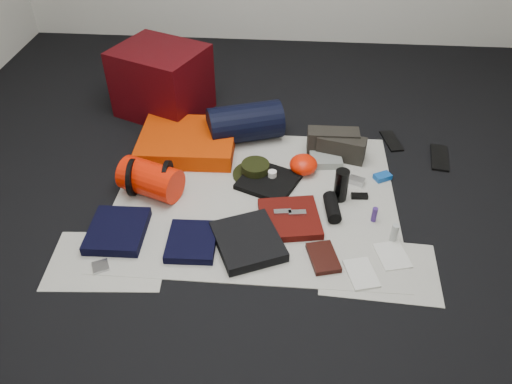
# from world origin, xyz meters

# --- Properties ---
(floor) EXTENTS (4.50, 4.50, 0.02)m
(floor) POSITION_xyz_m (0.00, 0.00, -0.01)
(floor) COLOR black
(floor) RESTS_ON ground
(newspaper_mat) EXTENTS (1.60, 1.30, 0.01)m
(newspaper_mat) POSITION_xyz_m (0.00, 0.00, 0.00)
(newspaper_mat) COLOR silver
(newspaper_mat) RESTS_ON floor
(newspaper_sheet_front_left) EXTENTS (0.61, 0.44, 0.00)m
(newspaper_sheet_front_left) POSITION_xyz_m (-0.70, -0.55, 0.00)
(newspaper_sheet_front_left) COLOR silver
(newspaper_sheet_front_left) RESTS_ON floor
(newspaper_sheet_front_right) EXTENTS (0.60, 0.43, 0.00)m
(newspaper_sheet_front_right) POSITION_xyz_m (0.65, -0.50, 0.00)
(newspaper_sheet_front_right) COLOR silver
(newspaper_sheet_front_right) RESTS_ON floor
(red_cabinet) EXTENTS (0.71, 0.66, 0.48)m
(red_cabinet) POSITION_xyz_m (-0.73, 0.92, 0.24)
(red_cabinet) COLOR #430409
(red_cabinet) RESTS_ON floor
(sleeping_pad) EXTENTS (0.62, 0.51, 0.11)m
(sleeping_pad) POSITION_xyz_m (-0.47, 0.45, 0.06)
(sleeping_pad) COLOR #D03502
(sleeping_pad) RESTS_ON newspaper_mat
(stuff_sack) EXTENTS (0.39, 0.31, 0.20)m
(stuff_sack) POSITION_xyz_m (-0.60, -0.01, 0.11)
(stuff_sack) COLOR red
(stuff_sack) RESTS_ON newspaper_mat
(sack_strap_left) EXTENTS (0.02, 0.22, 0.22)m
(sack_strap_left) POSITION_xyz_m (-0.70, -0.01, 0.11)
(sack_strap_left) COLOR black
(sack_strap_left) RESTS_ON newspaper_mat
(sack_strap_right) EXTENTS (0.02, 0.22, 0.22)m
(sack_strap_right) POSITION_xyz_m (-0.50, -0.01, 0.11)
(sack_strap_right) COLOR black
(sack_strap_right) RESTS_ON newspaper_mat
(navy_duffel) EXTENTS (0.53, 0.39, 0.25)m
(navy_duffel) POSITION_xyz_m (-0.12, 0.59, 0.13)
(navy_duffel) COLOR black
(navy_duffel) RESTS_ON newspaper_mat
(boonie_brim) EXTENTS (0.31, 0.31, 0.01)m
(boonie_brim) POSITION_xyz_m (-0.02, 0.21, 0.01)
(boonie_brim) COLOR black
(boonie_brim) RESTS_ON newspaper_mat
(boonie_crown) EXTENTS (0.17, 0.17, 0.07)m
(boonie_crown) POSITION_xyz_m (-0.02, 0.21, 0.05)
(boonie_crown) COLOR black
(boonie_crown) RESTS_ON boonie_brim
(hiking_boot_left) EXTENTS (0.32, 0.13, 0.16)m
(hiking_boot_left) POSITION_xyz_m (0.46, 0.48, 0.09)
(hiking_boot_left) COLOR black
(hiking_boot_left) RESTS_ON newspaper_mat
(hiking_boot_right) EXTENTS (0.32, 0.19, 0.15)m
(hiking_boot_right) POSITION_xyz_m (0.51, 0.43, 0.08)
(hiking_boot_right) COLOR black
(hiking_boot_right) RESTS_ON newspaper_mat
(flip_flop_left) EXTENTS (0.14, 0.25, 0.01)m
(flip_flop_left) POSITION_xyz_m (0.86, 0.64, 0.01)
(flip_flop_left) COLOR black
(flip_flop_left) RESTS_ON floor
(flip_flop_right) EXTENTS (0.14, 0.29, 0.02)m
(flip_flop_right) POSITION_xyz_m (1.14, 0.47, 0.01)
(flip_flop_right) COLOR black
(flip_flop_right) RESTS_ON floor
(trousers_navy_a) EXTENTS (0.30, 0.34, 0.05)m
(trousers_navy_a) POSITION_xyz_m (-0.70, -0.37, 0.03)
(trousers_navy_a) COLOR black
(trousers_navy_a) RESTS_ON newspaper_mat
(trousers_navy_b) EXTENTS (0.26, 0.29, 0.04)m
(trousers_navy_b) POSITION_xyz_m (-0.30, -0.41, 0.03)
(trousers_navy_b) COLOR black
(trousers_navy_b) RESTS_ON newspaper_mat
(trousers_charcoal) EXTENTS (0.43, 0.46, 0.06)m
(trousers_charcoal) POSITION_xyz_m (-0.01, -0.39, 0.03)
(trousers_charcoal) COLOR black
(trousers_charcoal) RESTS_ON newspaper_mat
(black_tshirt) EXTENTS (0.41, 0.40, 0.03)m
(black_tshirt) POSITION_xyz_m (0.07, 0.13, 0.02)
(black_tshirt) COLOR black
(black_tshirt) RESTS_ON newspaper_mat
(red_shirt) EXTENTS (0.37, 0.37, 0.04)m
(red_shirt) POSITION_xyz_m (0.20, -0.20, 0.03)
(red_shirt) COLOR #4C0C08
(red_shirt) RESTS_ON newspaper_mat
(orange_stuff_sack) EXTENTS (0.21, 0.21, 0.11)m
(orange_stuff_sack) POSITION_xyz_m (0.27, 0.26, 0.06)
(orange_stuff_sack) COLOR red
(orange_stuff_sack) RESTS_ON newspaper_mat
(first_aid_pouch) EXTENTS (0.21, 0.16, 0.05)m
(first_aid_pouch) POSITION_xyz_m (0.41, 0.36, 0.03)
(first_aid_pouch) COLOR gray
(first_aid_pouch) RESTS_ON newspaper_mat
(water_bottle) EXTENTS (0.10, 0.10, 0.20)m
(water_bottle) POSITION_xyz_m (0.48, 0.02, 0.10)
(water_bottle) COLOR black
(water_bottle) RESTS_ON newspaper_mat
(speaker) EXTENTS (0.10, 0.20, 0.08)m
(speaker) POSITION_xyz_m (0.43, -0.10, 0.04)
(speaker) COLOR black
(speaker) RESTS_ON newspaper_mat
(compact_camera) EXTENTS (0.10, 0.08, 0.04)m
(compact_camera) POSITION_xyz_m (0.59, 0.17, 0.02)
(compact_camera) COLOR #B7B7BC
(compact_camera) RESTS_ON newspaper_mat
(cyan_case) EXTENTS (0.12, 0.10, 0.03)m
(cyan_case) POSITION_xyz_m (0.75, 0.23, 0.02)
(cyan_case) COLOR #104AA0
(cyan_case) RESTS_ON newspaper_mat
(toiletry_purple) EXTENTS (0.04, 0.04, 0.09)m
(toiletry_purple) POSITION_xyz_m (0.66, -0.15, 0.05)
(toiletry_purple) COLOR #3B216C
(toiletry_purple) RESTS_ON newspaper_mat
(toiletry_clear) EXTENTS (0.05, 0.05, 0.11)m
(toiletry_clear) POSITION_xyz_m (0.75, -0.30, 0.06)
(toiletry_clear) COLOR #A1A6A2
(toiletry_clear) RESTS_ON newspaper_mat
(paperback_book) EXTENTS (0.18, 0.23, 0.03)m
(paperback_book) POSITION_xyz_m (0.38, -0.46, 0.02)
(paperback_book) COLOR black
(paperback_book) RESTS_ON newspaper_mat
(map_booklet) EXTENTS (0.18, 0.22, 0.01)m
(map_booklet) POSITION_xyz_m (0.56, -0.54, 0.01)
(map_booklet) COLOR silver
(map_booklet) RESTS_ON newspaper_mat
(map_printout) EXTENTS (0.19, 0.22, 0.01)m
(map_printout) POSITION_xyz_m (0.73, -0.41, 0.01)
(map_printout) COLOR silver
(map_printout) RESTS_ON newspaper_mat
(sunglasses) EXTENTS (0.10, 0.04, 0.02)m
(sunglasses) POSITION_xyz_m (0.60, 0.04, 0.02)
(sunglasses) COLOR black
(sunglasses) RESTS_ON newspaper_mat
(key_cluster) EXTENTS (0.10, 0.10, 0.01)m
(key_cluster) POSITION_xyz_m (-0.72, -0.60, 0.01)
(key_cluster) COLOR #B7B7BC
(key_cluster) RESTS_ON newspaper_mat
(tape_roll) EXTENTS (0.05, 0.05, 0.04)m
(tape_roll) POSITION_xyz_m (0.09, 0.16, 0.06)
(tape_roll) COLOR white
(tape_roll) RESTS_ON black_tshirt
(energy_bar_a) EXTENTS (0.10, 0.05, 0.01)m
(energy_bar_a) POSITION_xyz_m (0.16, -0.18, 0.06)
(energy_bar_a) COLOR #B7B7BC
(energy_bar_a) RESTS_ON red_shirt
(energy_bar_b) EXTENTS (0.10, 0.05, 0.01)m
(energy_bar_b) POSITION_xyz_m (0.24, -0.18, 0.06)
(energy_bar_b) COLOR #B7B7BC
(energy_bar_b) RESTS_ON red_shirt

